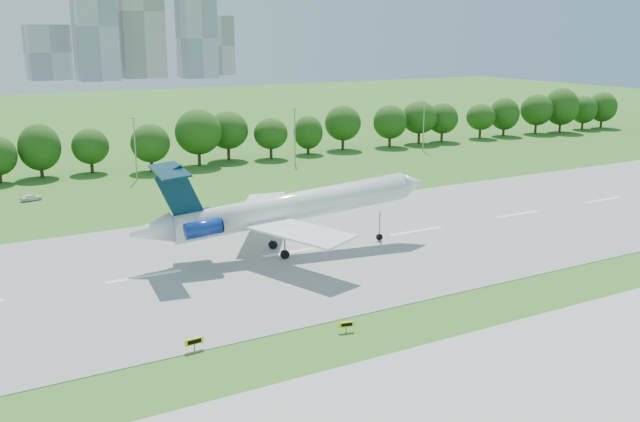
{
  "coord_description": "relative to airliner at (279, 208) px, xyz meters",
  "views": [
    {
      "loc": [
        -21.31,
        -54.82,
        28.35
      ],
      "look_at": [
        19.98,
        18.0,
        7.16
      ],
      "focal_mm": 40.0,
      "sensor_mm": 36.0,
      "label": 1
    }
  ],
  "objects": [
    {
      "name": "airliner",
      "position": [
        0.0,
        0.0,
        0.0
      ],
      "size": [
        40.58,
        29.23,
        12.75
      ],
      "rotation": [
        0.0,
        -0.09,
        -0.12
      ],
      "color": "white",
      "rests_on": "ground"
    },
    {
      "name": "tree_line",
      "position": [
        -18.0,
        66.76,
        0.04
      ],
      "size": [
        288.4,
        8.4,
        10.4
      ],
      "color": "#382314",
      "rests_on": "ground"
    },
    {
      "name": "taxi_sign_right",
      "position": [
        -5.52,
        -25.6,
        -5.36
      ],
      "size": [
        1.52,
        0.51,
        1.07
      ],
      "rotation": [
        0.0,
        0.0,
        -0.23
      ],
      "color": "gray",
      "rests_on": "ground"
    },
    {
      "name": "runway",
      "position": [
        -18.0,
        -0.24,
        -6.11
      ],
      "size": [
        400.0,
        45.0,
        0.08
      ],
      "primitive_type": "cube",
      "color": "gray",
      "rests_on": "ground"
    },
    {
      "name": "light_poles",
      "position": [
        -20.5,
        56.76,
        0.19
      ],
      "size": [
        175.9,
        0.25,
        12.19
      ],
      "color": "gray",
      "rests_on": "ground"
    },
    {
      "name": "taxi_sign_centre",
      "position": [
        -19.74,
        -22.31,
        -5.22
      ],
      "size": [
        1.79,
        0.34,
        1.26
      ],
      "rotation": [
        0.0,
        0.0,
        0.07
      ],
      "color": "gray",
      "rests_on": "ground"
    },
    {
      "name": "ground",
      "position": [
        -18.0,
        -25.24,
        -6.15
      ],
      "size": [
        600.0,
        600.0,
        0.0
      ],
      "primitive_type": "plane",
      "color": "#2F5C18",
      "rests_on": "ground"
    },
    {
      "name": "service_vehicle_b",
      "position": [
        -23.75,
        48.18,
        -5.55
      ],
      "size": [
        3.75,
        2.16,
        1.2
      ],
      "primitive_type": "imported",
      "rotation": [
        0.0,
        0.0,
        1.79
      ],
      "color": "white",
      "rests_on": "ground"
    },
    {
      "name": "skyline",
      "position": [
        82.16,
        365.37,
        24.31
      ],
      "size": [
        127.0,
        52.0,
        80.0
      ],
      "color": "#B2B2B7",
      "rests_on": "ground"
    }
  ]
}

